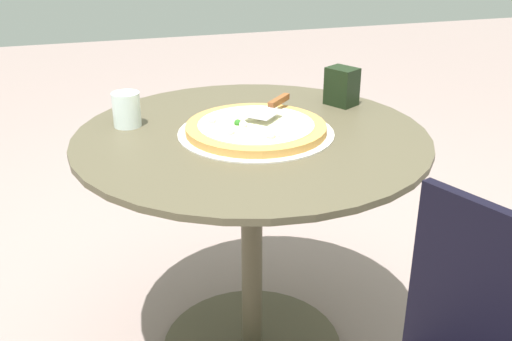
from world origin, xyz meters
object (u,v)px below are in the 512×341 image
Objects in this scene: pizza_server at (271,106)px; napkin_dispenser at (342,86)px; patio_table at (252,202)px; drinking_cup at (127,109)px; pizza_on_tray at (256,129)px.

napkin_dispenser is at bearing 111.75° from pizza_server.
patio_table is 0.45m from drinking_cup.
pizza_on_tray is 0.10m from pizza_server.
pizza_on_tray is 4.42× the size of drinking_cup.
drinking_cup reaches higher than pizza_on_tray.
patio_table is at bearing -92.45° from pizza_on_tray.
pizza_server is 0.29m from napkin_dispenser.
pizza_on_tray is at bearing 87.55° from patio_table.
napkin_dispenser is at bearing 91.17° from drinking_cup.
drinking_cup is (-0.16, -0.33, 0.27)m from patio_table.
drinking_cup reaches higher than pizza_server.
drinking_cup is 0.83× the size of napkin_dispenser.
napkin_dispenser is at bearing 117.75° from pizza_on_tray.
patio_table is at bearing 63.69° from drinking_cup.
pizza_on_tray is at bearing -43.84° from pizza_server.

